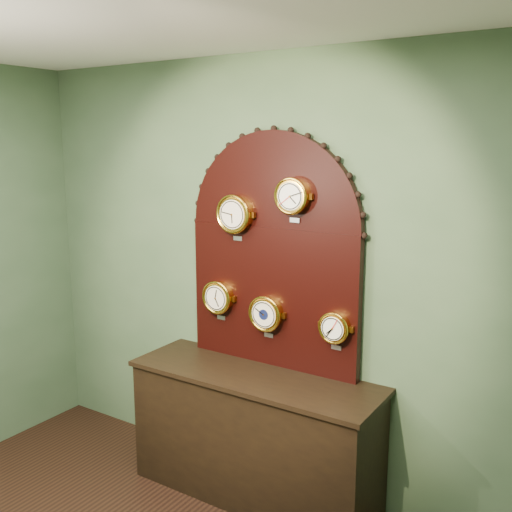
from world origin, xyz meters
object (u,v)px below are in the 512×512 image
Objects in this scene: shop_counter at (254,437)px; hygrometer at (218,297)px; display_board at (273,244)px; arabic_clock at (292,196)px; tide_clock at (335,328)px; roman_clock at (235,214)px; barometer at (266,313)px.

shop_counter is 0.93m from hygrometer.
arabic_clock is (0.17, -0.07, 0.31)m from display_board.
tide_clock is (0.86, 0.00, -0.06)m from hygrometer.
tide_clock reaches higher than shop_counter.
roman_clock reaches higher than barometer.
hygrometer is at bearing 179.75° from roman_clock.
hygrometer is 0.38m from barometer.
shop_counter is 6.49× the size of tide_clock.
arabic_clock is at bearing 41.80° from shop_counter.
roman_clock is 0.59m from hygrometer.
arabic_clock is at bearing 0.13° from barometer.
arabic_clock is at bearing 0.01° from hygrometer.
hygrometer is at bearing 158.35° from shop_counter.
hygrometer reaches higher than shop_counter.
shop_counter is 1.56m from arabic_clock.
tide_clock is (0.30, 0.00, -0.77)m from arabic_clock.
display_board is at bearing 172.01° from tide_clock.
tide_clock is at bearing 18.22° from shop_counter.
shop_counter is at bearing -138.20° from arabic_clock.
arabic_clock is 1.12× the size of tide_clock.
hygrometer is (-0.56, -0.00, -0.70)m from arabic_clock.
roman_clock is 0.66m from barometer.
barometer is (0.38, -0.00, -0.05)m from hygrometer.
roman_clock reaches higher than tide_clock.
roman_clock reaches higher than hygrometer.
display_board is at bearing 9.79° from hygrometer.
arabic_clock is 0.82m from tide_clock.
shop_counter is 5.82× the size of arabic_clock.
barometer reaches higher than tide_clock.
arabic_clock is 0.96× the size of barometer.
roman_clock reaches higher than shop_counter.
barometer reaches higher than shop_counter.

